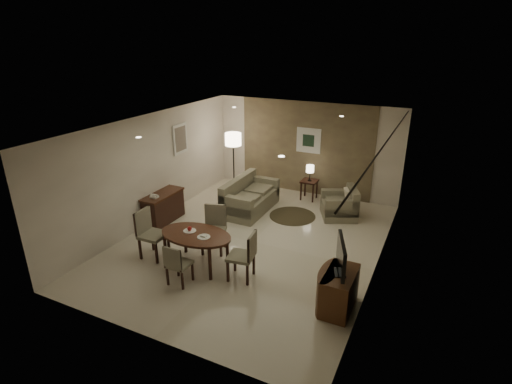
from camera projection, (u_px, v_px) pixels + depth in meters
The scene contains 31 objects.
room_shell at pixel (260, 181), 8.99m from camera, with size 5.50×7.00×2.70m.
taupe_accent at pixel (305, 148), 11.58m from camera, with size 3.96×0.03×2.70m, color #7C6D4D.
curtain_wall at pixel (378, 210), 7.58m from camera, with size 0.08×6.70×2.58m, color beige, non-canonical shape.
curtain_rod at pixel (386, 142), 7.10m from camera, with size 0.03×0.03×6.80m, color black.
art_back_frame at pixel (309, 140), 11.42m from camera, with size 0.72×0.03×0.72m, color silver.
art_back_canvas at pixel (308, 141), 11.41m from camera, with size 0.34×0.01×0.34m, color #1B311F.
art_left_frame at pixel (180, 139), 10.58m from camera, with size 0.03×0.60×0.80m, color silver.
art_left_canvas at pixel (181, 139), 10.58m from camera, with size 0.01×0.46×0.64m, color gray.
downlight_nl at pixel (139, 137), 7.23m from camera, with size 0.10×0.10×0.01m, color white.
downlight_nr at pixel (281, 156), 6.09m from camera, with size 0.10×0.10×0.01m, color white.
downlight_fl at pixel (234, 107), 10.24m from camera, with size 0.10×0.10×0.01m, color white.
downlight_fr at pixel (342, 116), 9.11m from camera, with size 0.10×0.10×0.01m, color white.
console_desk at pixel (163, 207), 10.02m from camera, with size 0.48×1.20×0.75m, color #492517, non-canonical shape.
telephone at pixel (154, 196), 9.62m from camera, with size 0.20×0.14×0.09m, color white, non-canonical shape.
tv_cabinet at pixel (339, 291), 6.80m from camera, with size 0.48×0.90×0.70m, color brown, non-canonical shape.
flat_tv at pixel (341, 256), 6.56m from camera, with size 0.06×0.88×0.60m, color black, non-canonical shape.
dining_table at pixel (197, 250), 8.09m from camera, with size 1.52×0.95×0.71m, color #492517, non-canonical shape.
chair_near at pixel (179, 263), 7.48m from camera, with size 0.41×0.41×0.84m, color #756F5A, non-canonical shape.
chair_far at pixel (213, 230), 8.56m from camera, with size 0.49×0.49×1.01m, color #756F5A, non-canonical shape.
chair_left at pixel (153, 235), 8.34m from camera, with size 0.51×0.51×1.04m, color #756F5A, non-canonical shape.
chair_right at pixel (241, 256), 7.60m from camera, with size 0.48×0.48×0.98m, color #756F5A, non-canonical shape.
plate_a at pixel (190, 231), 8.07m from camera, with size 0.26×0.26×0.02m, color white.
plate_b at pixel (204, 237), 7.82m from camera, with size 0.26×0.26×0.02m, color white.
fruit_apple at pixel (190, 228), 8.05m from camera, with size 0.09×0.09×0.09m, color #A01312.
napkin at pixel (204, 236), 7.82m from camera, with size 0.12×0.08×0.03m, color white.
round_rug at pixel (292, 216), 10.43m from camera, with size 1.20×1.20×0.01m, color #423925.
sofa at pixel (250, 195), 10.64m from camera, with size 0.92×1.84×0.87m, color #756F5A, non-canonical shape.
armchair at pixel (339, 203), 10.26m from camera, with size 0.89×0.84×0.79m, color #756F5A, non-canonical shape.
side_table at pixel (309, 190), 11.42m from camera, with size 0.45×0.45×0.57m, color black, non-canonical shape.
table_lamp at pixel (310, 172), 11.22m from camera, with size 0.22×0.22×0.50m, color #FFEAC1, non-canonical shape.
floor_lamp at pixel (234, 164), 11.63m from camera, with size 0.46×0.46×1.83m, color #FFE5B7, non-canonical shape.
Camera 1 is at (3.60, -7.25, 4.41)m, focal length 28.00 mm.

